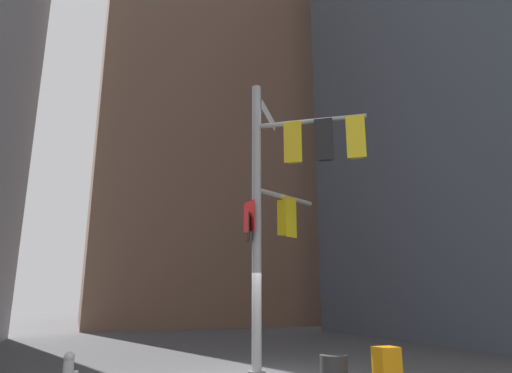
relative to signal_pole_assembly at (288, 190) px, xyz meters
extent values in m
cube|color=brown|center=(3.22, 25.09, 20.67)|extent=(15.75, 15.75, 50.72)
cylinder|color=#9EA0A3|center=(-0.75, 0.35, -0.83)|extent=(0.25, 0.25, 7.70)
cylinder|color=#9EA0A3|center=(0.45, -0.53, 1.81)|extent=(2.48, 1.87, 0.14)
cylinder|color=#9EA0A3|center=(0.36, 0.90, 0.01)|extent=(2.28, 1.23, 0.14)
cube|color=gold|center=(-0.03, -0.42, 1.21)|extent=(0.40, 0.31, 1.14)
cube|color=gold|center=(0.09, -0.27, 1.21)|extent=(0.48, 0.48, 1.00)
cylinder|color=red|center=(0.21, -0.11, 1.56)|extent=(0.20, 0.17, 0.20)
cube|color=black|center=(0.21, -0.10, 1.68)|extent=(0.22, 0.19, 0.02)
cylinder|color=#3C2C06|center=(0.21, -0.11, 1.21)|extent=(0.20, 0.17, 0.20)
cube|color=black|center=(0.21, -0.10, 1.33)|extent=(0.22, 0.19, 0.02)
cylinder|color=#06311C|center=(0.21, -0.11, 0.86)|extent=(0.20, 0.17, 0.20)
cube|color=black|center=(0.21, -0.10, 0.98)|extent=(0.22, 0.19, 0.02)
cube|color=black|center=(0.63, -0.91, 1.21)|extent=(0.40, 0.31, 1.14)
cube|color=black|center=(0.75, -0.75, 1.21)|extent=(0.48, 0.48, 1.00)
cylinder|color=red|center=(0.86, -0.59, 1.56)|extent=(0.20, 0.17, 0.20)
cube|color=black|center=(0.87, -0.59, 1.68)|extent=(0.22, 0.19, 0.02)
cylinder|color=#3C2C06|center=(0.86, -0.59, 1.21)|extent=(0.20, 0.17, 0.20)
cube|color=black|center=(0.87, -0.59, 1.33)|extent=(0.22, 0.19, 0.02)
cylinder|color=#06311C|center=(0.86, -0.59, 0.86)|extent=(0.20, 0.17, 0.20)
cube|color=black|center=(0.87, -0.59, 0.98)|extent=(0.22, 0.19, 0.02)
cube|color=yellow|center=(1.29, -1.39, 1.21)|extent=(0.40, 0.31, 1.14)
cube|color=yellow|center=(1.40, -1.24, 1.21)|extent=(0.48, 0.48, 1.00)
cylinder|color=red|center=(1.52, -1.07, 1.56)|extent=(0.20, 0.17, 0.20)
cube|color=black|center=(1.53, -1.07, 1.68)|extent=(0.22, 0.19, 0.02)
cylinder|color=#3C2C06|center=(1.52, -1.07, 1.21)|extent=(0.20, 0.17, 0.20)
cube|color=black|center=(1.53, -1.07, 1.33)|extent=(0.22, 0.19, 0.02)
cylinder|color=#06311C|center=(1.52, -1.07, 0.86)|extent=(0.20, 0.17, 0.20)
cube|color=black|center=(1.53, -1.07, 0.98)|extent=(0.22, 0.19, 0.02)
cube|color=yellow|center=(0.44, 0.73, -0.59)|extent=(0.44, 0.24, 1.14)
cube|color=yellow|center=(0.36, 0.90, -0.59)|extent=(0.46, 0.46, 1.00)
cylinder|color=#360605|center=(0.27, 1.08, -0.24)|extent=(0.21, 0.14, 0.20)
cube|color=black|center=(0.26, 1.09, -0.12)|extent=(0.23, 0.16, 0.02)
cylinder|color=#3C2C06|center=(0.27, 1.08, -0.59)|extent=(0.21, 0.14, 0.20)
cube|color=black|center=(0.26, 1.09, -0.47)|extent=(0.23, 0.16, 0.02)
cylinder|color=#19C672|center=(0.27, 1.08, -0.94)|extent=(0.21, 0.14, 0.20)
cube|color=black|center=(0.26, 1.09, -0.82)|extent=(0.23, 0.16, 0.02)
cube|color=white|center=(-0.47, 0.14, 2.09)|extent=(0.95, 1.30, 0.28)
cube|color=#19479E|center=(-0.47, 0.14, 2.09)|extent=(0.92, 1.27, 0.24)
cube|color=red|center=(-0.97, 0.33, -0.73)|extent=(0.07, 0.64, 0.80)
cube|color=white|center=(-0.97, 0.33, -0.73)|extent=(0.06, 0.60, 0.76)
cube|color=black|center=(-0.96, 0.40, -1.00)|extent=(0.17, 0.58, 0.72)
cube|color=white|center=(-0.96, 0.40, -1.00)|extent=(0.16, 0.54, 0.68)
sphere|color=silver|center=(-5.02, 0.63, -4.05)|extent=(0.23, 0.23, 0.23)
cylinder|color=silver|center=(-4.86, 0.63, -4.37)|extent=(0.10, 0.09, 0.09)
cube|color=black|center=(0.80, -2.99, -4.00)|extent=(0.01, 0.29, 0.35)
camera|label=1|loc=(-5.01, -10.42, -2.78)|focal=31.23mm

